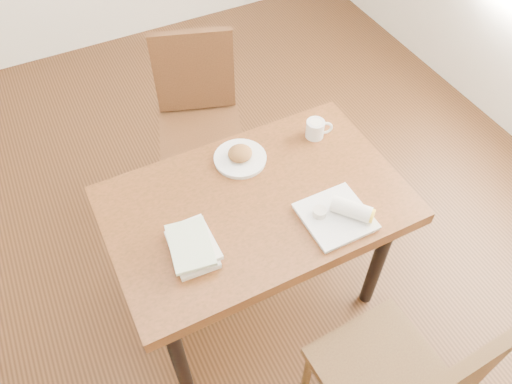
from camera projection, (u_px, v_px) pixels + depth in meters
name	position (u px, v px, depth m)	size (l,w,h in m)	color
ground	(256.00, 294.00, 2.51)	(4.00, 5.00, 0.01)	#472814
table	(256.00, 214.00, 2.00)	(1.16, 0.73, 0.75)	brown
chair_far	(199.00, 113.00, 2.56)	(0.53, 0.53, 0.95)	#4D2C16
plate_scone	(240.00, 157.00, 2.05)	(0.22, 0.22, 0.07)	white
coffee_mug	(316.00, 129.00, 2.13)	(0.11, 0.08, 0.08)	white
plate_burrito	(341.00, 214.00, 1.86)	(0.25, 0.24, 0.08)	white
book_stack	(192.00, 246.00, 1.76)	(0.18, 0.23, 0.06)	white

